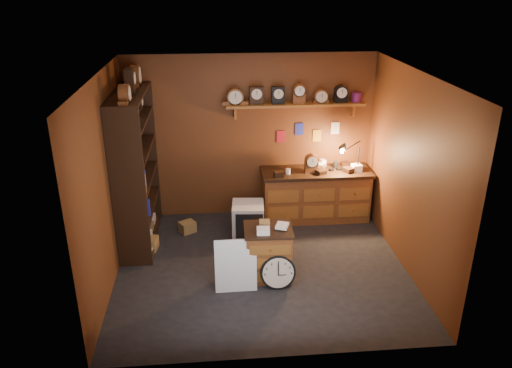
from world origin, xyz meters
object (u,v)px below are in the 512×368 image
(shelving_unit, at_px, (133,164))
(low_cabinet, at_px, (268,250))
(workbench, at_px, (315,192))
(big_round_clock, at_px, (278,272))

(shelving_unit, relative_size, low_cabinet, 3.15)
(workbench, xyz_separation_m, big_round_clock, (-0.89, -1.98, -0.25))
(shelving_unit, distance_m, low_cabinet, 2.37)
(workbench, height_order, big_round_clock, workbench)
(shelving_unit, distance_m, workbench, 2.99)
(shelving_unit, distance_m, big_round_clock, 2.66)
(shelving_unit, bearing_deg, workbench, 9.87)
(workbench, distance_m, big_round_clock, 2.18)
(workbench, distance_m, low_cabinet, 1.97)
(shelving_unit, xyz_separation_m, low_cabinet, (1.86, -1.21, -0.86))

